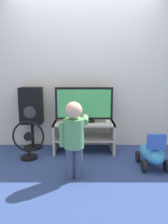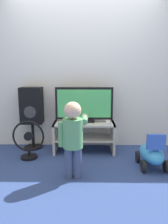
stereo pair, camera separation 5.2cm
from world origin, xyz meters
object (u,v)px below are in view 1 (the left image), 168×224
(floor_fan, at_px, (29,142))
(ride_on_toy, at_px, (152,153))
(remote_primary, at_px, (64,124))
(speaker_tower, at_px, (31,108))
(television, at_px, (84,105))
(game_console, at_px, (108,122))
(child, at_px, (74,134))

(floor_fan, xyz_separation_m, ride_on_toy, (1.75, -0.28, -0.06))
(remote_primary, bearing_deg, speaker_tower, 151.87)
(remote_primary, distance_m, speaker_tower, 0.67)
(remote_primary, height_order, ride_on_toy, remote_primary)
(television, bearing_deg, speaker_tower, 171.99)
(floor_fan, bearing_deg, speaker_tower, 96.10)
(game_console, height_order, ride_on_toy, game_console)
(child, height_order, speaker_tower, speaker_tower)
(television, height_order, game_console, television)
(ride_on_toy, bearing_deg, speaker_tower, 157.44)
(remote_primary, bearing_deg, child, -75.76)
(television, height_order, remote_primary, television)
(television, bearing_deg, game_console, -19.34)
(speaker_tower, height_order, ride_on_toy, speaker_tower)
(remote_primary, distance_m, ride_on_toy, 1.35)
(game_console, height_order, speaker_tower, speaker_tower)
(television, distance_m, floor_fan, 1.02)
(child, relative_size, ride_on_toy, 1.59)
(speaker_tower, relative_size, floor_fan, 1.78)
(game_console, bearing_deg, floor_fan, -169.83)
(game_console, bearing_deg, remote_primary, -175.93)
(television, relative_size, game_console, 4.52)
(remote_primary, xyz_separation_m, ride_on_toy, (1.23, -0.44, -0.31))
(remote_primary, height_order, child, child)
(floor_fan, relative_size, ride_on_toy, 0.98)
(television, bearing_deg, ride_on_toy, -34.00)
(remote_primary, relative_size, floor_fan, 0.23)
(child, relative_size, floor_fan, 1.63)
(remote_primary, relative_size, child, 0.14)
(child, bearing_deg, floor_fan, 140.56)
(remote_primary, relative_size, ride_on_toy, 0.23)
(television, height_order, speaker_tower, television)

